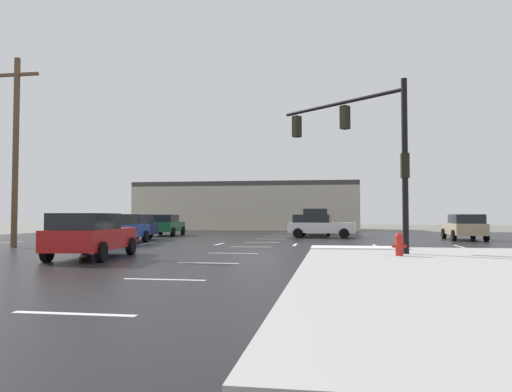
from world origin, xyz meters
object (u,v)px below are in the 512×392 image
traffic_signal_mast (367,141)px  suv_black (316,221)px  fire_hydrant (399,244)px  utility_pole_mid (16,148)px  sedan_navy (122,226)px  sedan_red (91,235)px  sedan_blue (118,228)px  sedan_tan (464,226)px  sedan_white (319,225)px  sedan_green (166,225)px

traffic_signal_mast → suv_black: 19.34m
fire_hydrant → utility_pole_mid: (-17.23, 3.72, 4.24)m
suv_black → sedan_navy: bearing=-52.4°
traffic_signal_mast → sedan_red: bearing=58.2°
utility_pole_mid → sedan_blue: bearing=42.4°
sedan_tan → utility_pole_mid: utility_pole_mid is taller
fire_hydrant → sedan_white: 16.55m
sedan_red → suv_black: suv_black is taller
sedan_red → sedan_blue: (-2.88, 8.39, 0.00)m
sedan_blue → suv_black: 17.04m
sedan_navy → sedan_green: size_ratio=1.01×
sedan_red → sedan_tan: 22.71m
traffic_signal_mast → suv_black: bearing=-42.6°
sedan_blue → sedan_navy: size_ratio=0.98×
traffic_signal_mast → sedan_blue: traffic_signal_mast is taller
fire_hydrant → sedan_tan: sedan_tan is taller
sedan_blue → sedan_green: 10.74m
sedan_green → suv_black: suv_black is taller
sedan_tan → sedan_green: (-20.49, 3.45, 0.00)m
suv_black → utility_pole_mid: (-13.70, -17.16, 3.68)m
fire_hydrant → sedan_green: bearing=129.6°
sedan_navy → suv_black: suv_black is taller
fire_hydrant → sedan_white: (-3.14, 16.24, 0.32)m
sedan_red → sedan_green: bearing=5.9°
traffic_signal_mast → sedan_white: bearing=-41.6°
sedan_tan → sedan_blue: 20.67m
fire_hydrant → sedan_red: (-10.67, -1.30, 0.32)m
sedan_tan → sedan_green: size_ratio=0.99×
sedan_white → sedan_navy: same height
sedan_green → utility_pole_mid: bearing=165.6°
fire_hydrant → sedan_white: size_ratio=0.17×
traffic_signal_mast → sedan_white: 14.85m
utility_pole_mid → suv_black: bearing=51.4°
traffic_signal_mast → sedan_tan: (6.72, 12.31, -3.58)m
suv_black → sedan_red: bearing=-18.2°
sedan_white → sedan_blue: bearing=-134.1°
sedan_white → suv_black: 4.65m
sedan_blue → sedan_navy: same height
fire_hydrant → sedan_red: bearing=-173.0°
traffic_signal_mast → sedan_tan: 14.48m
sedan_red → suv_black: size_ratio=0.96×
fire_hydrant → sedan_white: bearing=100.9°
sedan_white → suv_black: (-0.40, 4.63, 0.24)m
traffic_signal_mast → utility_pole_mid: size_ratio=0.70×
traffic_signal_mast → sedan_green: bearing=-9.4°
fire_hydrant → suv_black: size_ratio=0.16×
sedan_red → sedan_white: bearing=-29.2°
traffic_signal_mast → suv_black: traffic_signal_mast is taller
sedan_red → sedan_blue: same height
sedan_tan → sedan_navy: 21.36m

